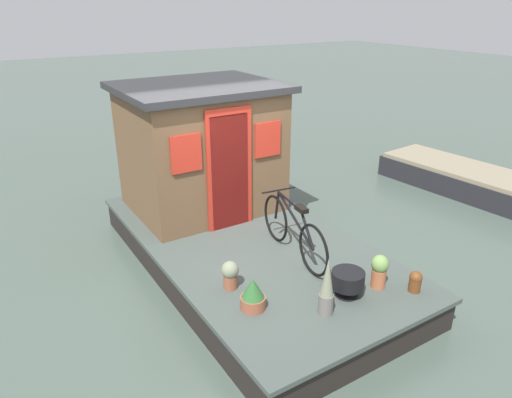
{
  "coord_description": "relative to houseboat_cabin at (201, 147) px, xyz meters",
  "views": [
    {
      "loc": [
        -5.1,
        3.07,
        3.61
      ],
      "look_at": [
        -0.2,
        0.0,
        1.15
      ],
      "focal_mm": 33.02,
      "sensor_mm": 36.0,
      "label": 1
    }
  ],
  "objects": [
    {
      "name": "ground_plane",
      "position": [
        -1.43,
        0.0,
        -1.46
      ],
      "size": [
        60.0,
        60.0,
        0.0
      ],
      "primitive_type": "plane",
      "color": "#47564C"
    },
    {
      "name": "houseboat_deck",
      "position": [
        -1.43,
        0.0,
        -1.23
      ],
      "size": [
        5.08,
        2.66,
        0.45
      ],
      "color": "#424C47",
      "rests_on": "ground_plane"
    },
    {
      "name": "houseboat_cabin",
      "position": [
        0.0,
        0.0,
        0.0
      ],
      "size": [
        2.0,
        2.38,
        1.99
      ],
      "color": "brown",
      "rests_on": "houseboat_deck"
    },
    {
      "name": "bicycle",
      "position": [
        -2.12,
        -0.27,
        -0.63
      ],
      "size": [
        1.66,
        0.5,
        0.8
      ],
      "color": "black",
      "rests_on": "houseboat_deck"
    },
    {
      "name": "potted_plant_sage",
      "position": [
        -3.27,
        -0.68,
        -0.78
      ],
      "size": [
        0.2,
        0.2,
        0.42
      ],
      "color": "#B2603D",
      "rests_on": "houseboat_deck"
    },
    {
      "name": "potted_plant_basil",
      "position": [
        -2.36,
        0.81,
        -0.81
      ],
      "size": [
        0.21,
        0.21,
        0.35
      ],
      "color": "#935138",
      "rests_on": "houseboat_deck"
    },
    {
      "name": "potted_plant_thyme",
      "position": [
        -3.33,
        0.18,
        -0.68
      ],
      "size": [
        0.16,
        0.16,
        0.69
      ],
      "color": "slate",
      "rests_on": "houseboat_deck"
    },
    {
      "name": "potted_plant_lavender",
      "position": [
        -2.84,
        0.8,
        -0.83
      ],
      "size": [
        0.28,
        0.28,
        0.38
      ],
      "color": "#935138",
      "rests_on": "houseboat_deck"
    },
    {
      "name": "charcoal_grill",
      "position": [
        -3.21,
        -0.25,
        -0.8
      ],
      "size": [
        0.38,
        0.38,
        0.31
      ],
      "color": "black",
      "rests_on": "houseboat_deck"
    },
    {
      "name": "mooring_bollard",
      "position": [
        -3.56,
        -0.98,
        -0.87
      ],
      "size": [
        0.15,
        0.15,
        0.26
      ],
      "color": "brown",
      "rests_on": "houseboat_deck"
    },
    {
      "name": "dinghy_boat",
      "position": [
        -1.17,
        -5.28,
        -1.21
      ],
      "size": [
        3.42,
        1.49,
        0.5
      ],
      "color": "#232328",
      "rests_on": "ground_plane"
    }
  ]
}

